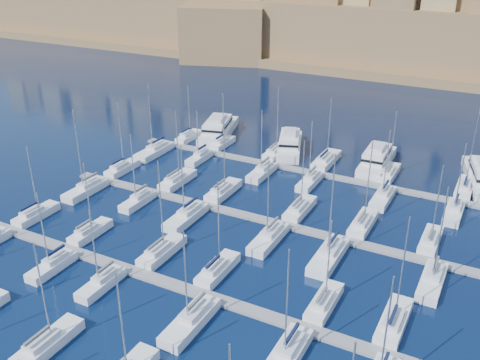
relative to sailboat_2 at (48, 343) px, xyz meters
The scene contains 43 objects.
ground 30.89m from the sailboat_2, 67.98° to the left, with size 600.00×600.00×0.00m, color #071132.
pontoon_mid_near 20.27m from the sailboat_2, 55.15° to the left, with size 84.00×2.00×0.40m, color slate.
pontoon_mid_far 40.33m from the sailboat_2, 73.32° to the left, with size 84.00×2.00×0.40m, color slate.
pontoon_far 61.73m from the sailboat_2, 79.19° to the left, with size 84.00×2.00×0.40m, color slate.
sailboat_2 is the anchor object (origin of this frame).
sailboat_12 33.27m from the sailboat_2, 139.20° to the left, with size 2.53×8.44×13.09m.
sailboat_13 25.22m from the sailboat_2, 121.38° to the left, with size 2.41×8.02×12.59m.
sailboat_14 22.14m from the sailboat_2, 89.59° to the left, with size 2.77×9.24×15.27m.
sailboat_15 23.99m from the sailboat_2, 65.81° to the left, with size 2.62×8.74×14.36m.
sailboat_16 33.56m from the sailboat_2, 40.47° to the left, with size 2.56×8.53×12.72m.
sailboat_17 40.83m from the sailboat_2, 32.98° to the left, with size 2.83×9.42×15.18m.
sailboat_19 16.35m from the sailboat_2, 133.84° to the left, with size 2.36×7.88×12.75m.
sailboat_20 12.04m from the sailboat_2, 101.20° to the left, with size 2.35×7.84×12.47m.
sailboat_21 16.51m from the sailboat_2, 41.05° to the left, with size 2.94×9.81×14.07m.
sailboat_22 27.30m from the sailboat_2, 23.64° to the left, with size 2.88×9.60×15.20m.
sailboat_24 50.27m from the sailboat_2, 119.57° to the left, with size 2.52×8.40×14.49m.
sailboat_25 45.79m from the sailboat_2, 105.03° to the left, with size 2.83×9.44×14.58m.
sailboat_26 44.25m from the sailboat_2, 92.39° to the left, with size 2.82×9.40×14.19m.
sailboat_27 46.08m from the sailboat_2, 73.36° to the left, with size 2.78×9.27×13.30m.
sailboat_28 50.36m from the sailboat_2, 61.31° to the left, with size 2.80×9.34×14.99m.
sailboat_29 55.94m from the sailboat_2, 51.52° to the left, with size 2.57×8.55×13.38m.
sailboat_30 40.99m from the sailboat_2, 126.55° to the left, with size 2.89×9.63×16.39m.
sailboat_31 36.24m from the sailboat_2, 111.30° to the left, with size 2.38×7.93×13.58m.
sailboat_32 32.92m from the sailboat_2, 94.26° to the left, with size 2.95×9.84×13.90m.
sailboat_33 35.21m from the sailboat_2, 69.03° to the left, with size 2.92×9.73×14.38m.
sailboat_34 39.48m from the sailboat_2, 55.34° to the left, with size 3.17×10.55×17.28m.
sailboat_35 49.51m from the sailboat_2, 41.82° to the left, with size 2.84×9.45×15.37m.
sailboat_36 69.54m from the sailboat_2, 109.39° to the left, with size 2.44×8.15×12.95m.
sailboat_37 66.97m from the sailboat_2, 102.09° to the left, with size 2.38×7.92×12.45m.
sailboat_38 66.01m from the sailboat_2, 91.05° to the left, with size 2.69×8.96×15.27m.
sailboat_39 67.50m from the sailboat_2, 81.55° to the left, with size 3.16×10.54×14.17m.
sailboat_40 70.01m from the sailboat_2, 70.83° to the left, with size 2.77×9.23×13.57m.
sailboat_41 75.91m from the sailboat_2, 60.76° to the left, with size 2.84×9.47×16.07m.
sailboat_42 59.71m from the sailboat_2, 114.35° to the left, with size 3.21×10.71×16.27m.
sailboat_43 57.62m from the sailboat_2, 104.18° to the left, with size 2.32×7.73×11.39m.
sailboat_44 55.20m from the sailboat_2, 89.19° to the left, with size 2.73×9.09×13.90m.
sailboat_45 56.50m from the sailboat_2, 79.11° to the left, with size 2.55×8.51×13.13m.
sailboat_46 60.39m from the sailboat_2, 65.90° to the left, with size 2.77×9.22×13.84m.
sailboat_47 66.32m from the sailboat_2, 56.42° to the left, with size 2.69×8.97×13.55m.
motor_yacht_a 73.40m from the sailboat_2, 104.45° to the left, with size 10.36×19.40×5.25m.
motor_yacht_b 69.80m from the sailboat_2, 89.66° to the left, with size 9.89×16.60×5.25m.
motor_yacht_c 72.60m from the sailboat_2, 74.34° to the left, with size 5.45×16.35×5.25m.
fortified_city 184.77m from the sailboat_2, 86.46° to the left, with size 460.00×108.95×59.52m.
Camera 1 is at (30.19, -60.63, 43.35)m, focal length 40.00 mm.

